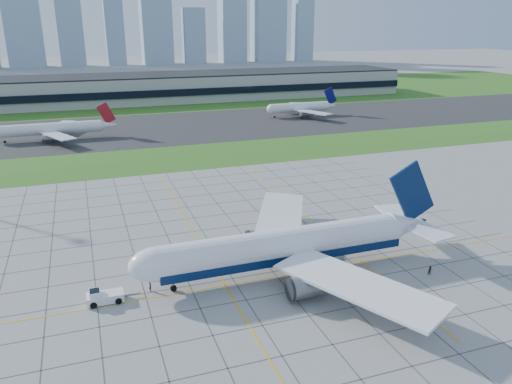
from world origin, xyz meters
The scene contains 13 objects.
ground centered at (0.00, 0.00, 0.00)m, with size 1400.00×1400.00×0.00m, color #989893.
grass_median centered at (0.00, 90.00, 0.02)m, with size 700.00×35.00×0.04m, color #31651D.
asphalt_taxiway centered at (0.00, 145.00, 0.03)m, with size 700.00×75.00×0.04m, color #383838.
grass_far centered at (0.00, 255.00, 0.02)m, with size 700.00×145.00×0.04m, color #31651D.
apron_markings centered at (0.43, 11.09, 0.02)m, with size 120.00×130.00×0.03m.
terminal centered at (40.00, 229.87, 7.89)m, with size 260.00×43.00×15.80m.
city_skyline centered at (-8.71, 520.00, 59.09)m, with size 523.00×32.40×160.00m.
airliner centered at (2.20, -0.79, 5.29)m, with size 61.37×62.23×19.33m.
pushback_tug centered at (-30.88, -0.71, 1.09)m, with size 8.85×3.14×2.46m.
crew_near centered at (-22.91, 0.38, 0.94)m, with size 0.69×0.45×1.88m, color black.
crew_far centered at (27.29, -10.88, 0.87)m, with size 0.85×0.66×1.75m, color black.
distant_jet_1 centered at (-42.52, 135.59, 4.49)m, with size 45.26×42.66×14.08m.
distant_jet_2 centered at (74.07, 151.53, 4.48)m, with size 36.06×42.66×14.08m.
Camera 1 is at (-31.20, -78.70, 44.57)m, focal length 35.00 mm.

